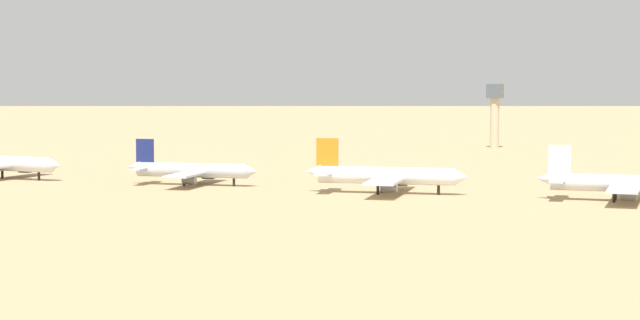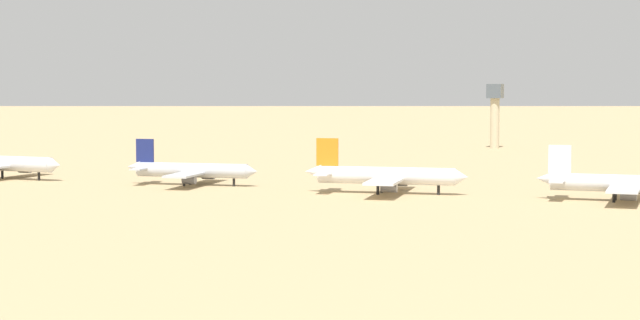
% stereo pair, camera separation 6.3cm
% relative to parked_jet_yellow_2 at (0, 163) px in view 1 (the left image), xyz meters
% --- Properties ---
extents(ground, '(4000.00, 4000.00, 0.00)m').
position_rel_parked_jet_yellow_2_xyz_m(ground, '(99.40, 7.80, -3.84)').
color(ground, tan).
extents(ridge_far_west, '(253.41, 247.63, 75.23)m').
position_rel_parked_jet_yellow_2_xyz_m(ridge_far_west, '(-366.46, 1089.50, 33.78)').
color(ridge_far_west, gray).
rests_on(ridge_far_west, ground).
extents(ridge_west, '(280.70, 173.44, 139.29)m').
position_rel_parked_jet_yellow_2_xyz_m(ridge_west, '(-25.18, 1181.50, 65.81)').
color(ridge_west, gray).
rests_on(ridge_west, ground).
extents(parked_jet_yellow_2, '(35.36, 29.60, 11.71)m').
position_rel_parked_jet_yellow_2_xyz_m(parked_jet_yellow_2, '(0.00, 0.00, 0.00)').
color(parked_jet_yellow_2, silver).
rests_on(parked_jet_yellow_2, ground).
extents(parked_jet_navy_3, '(31.97, 27.11, 10.56)m').
position_rel_parked_jet_yellow_2_xyz_m(parked_jet_navy_3, '(51.25, 2.88, -0.38)').
color(parked_jet_navy_3, silver).
rests_on(parked_jet_navy_3, ground).
extents(parked_jet_orange_4, '(35.44, 30.10, 11.71)m').
position_rel_parked_jet_yellow_2_xyz_m(parked_jet_orange_4, '(98.63, 1.54, 0.00)').
color(parked_jet_orange_4, white).
rests_on(parked_jet_orange_4, ground).
extents(parked_jet_white_5, '(33.56, 28.21, 11.09)m').
position_rel_parked_jet_yellow_2_xyz_m(parked_jet_white_5, '(147.17, 4.20, -0.20)').
color(parked_jet_white_5, silver).
rests_on(parked_jet_white_5, ground).
extents(control_tower, '(5.20, 5.20, 22.71)m').
position_rel_parked_jet_yellow_2_xyz_m(control_tower, '(85.97, 163.40, 9.87)').
color(control_tower, '#C6B793').
rests_on(control_tower, ground).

